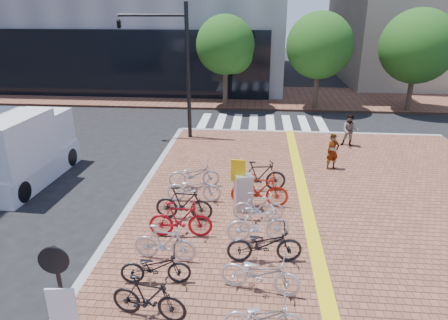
# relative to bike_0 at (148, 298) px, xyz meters

# --- Properties ---
(ground) EXTENTS (120.00, 120.00, 0.00)m
(ground) POSITION_rel_bike_0_xyz_m (1.95, 2.36, -0.67)
(ground) COLOR black
(ground) RESTS_ON ground
(kerb_north) EXTENTS (14.00, 0.25, 0.15)m
(kerb_north) POSITION_rel_bike_0_xyz_m (4.95, 14.36, -0.59)
(kerb_north) COLOR gray
(kerb_north) RESTS_ON ground
(far_sidewalk) EXTENTS (70.00, 8.00, 0.15)m
(far_sidewalk) POSITION_rel_bike_0_xyz_m (1.95, 23.36, -0.59)
(far_sidewalk) COLOR brown
(far_sidewalk) RESTS_ON ground
(crosswalk) EXTENTS (7.50, 4.00, 0.01)m
(crosswalk) POSITION_rel_bike_0_xyz_m (2.45, 16.36, -0.66)
(crosswalk) COLOR silver
(crosswalk) RESTS_ON ground
(street_trees) EXTENTS (16.20, 4.60, 6.35)m
(street_trees) POSITION_rel_bike_0_xyz_m (6.99, 19.81, 3.43)
(street_trees) COLOR #38281E
(street_trees) RESTS_ON far_sidewalk
(bike_0) EXTENTS (1.79, 0.77, 1.04)m
(bike_0) POSITION_rel_bike_0_xyz_m (0.00, 0.00, 0.00)
(bike_0) COLOR black
(bike_0) RESTS_ON sidewalk
(bike_1) EXTENTS (1.78, 0.79, 0.91)m
(bike_1) POSITION_rel_bike_0_xyz_m (-0.15, 1.18, -0.07)
(bike_1) COLOR black
(bike_1) RESTS_ON sidewalk
(bike_2) EXTENTS (1.75, 0.66, 1.03)m
(bike_2) POSITION_rel_bike_0_xyz_m (-0.14, 2.14, -0.00)
(bike_2) COLOR #BCBBC1
(bike_2) RESTS_ON sidewalk
(bike_3) EXTENTS (1.90, 0.65, 1.12)m
(bike_3) POSITION_rel_bike_0_xyz_m (0.06, 3.33, 0.04)
(bike_3) COLOR #A80C18
(bike_3) RESTS_ON sidewalk
(bike_4) EXTENTS (1.87, 0.62, 1.11)m
(bike_4) POSITION_rel_bike_0_xyz_m (-0.03, 4.34, 0.03)
(bike_4) COLOR black
(bike_4) RESTS_ON sidewalk
(bike_5) EXTENTS (1.92, 0.74, 1.00)m
(bike_5) POSITION_rel_bike_0_xyz_m (0.08, 5.63, -0.02)
(bike_5) COLOR silver
(bike_5) RESTS_ON sidewalk
(bike_6) EXTENTS (1.99, 1.01, 1.00)m
(bike_6) POSITION_rel_bike_0_xyz_m (-0.09, 6.80, -0.02)
(bike_6) COLOR #A7A6AB
(bike_6) RESTS_ON sidewalk
(bike_7) EXTENTS (1.65, 0.63, 0.86)m
(bike_7) POSITION_rel_bike_0_xyz_m (2.46, -0.24, -0.09)
(bike_7) COLOR silver
(bike_7) RESTS_ON sidewalk
(bike_8) EXTENTS (2.03, 1.03, 1.02)m
(bike_8) POSITION_rel_bike_0_xyz_m (2.40, 1.09, -0.01)
(bike_8) COLOR silver
(bike_8) RESTS_ON sidewalk
(bike_9) EXTENTS (2.05, 0.90, 1.05)m
(bike_9) POSITION_rel_bike_0_xyz_m (2.50, 2.31, 0.00)
(bike_9) COLOR black
(bike_9) RESTS_ON sidewalk
(bike_10) EXTENTS (1.91, 0.82, 1.11)m
(bike_10) POSITION_rel_bike_0_xyz_m (2.33, 3.27, 0.03)
(bike_10) COLOR silver
(bike_10) RESTS_ON sidewalk
(bike_11) EXTENTS (1.64, 0.52, 0.98)m
(bike_11) POSITION_rel_bike_0_xyz_m (2.32, 4.47, -0.03)
(bike_11) COLOR silver
(bike_11) RESTS_ON sidewalk
(bike_12) EXTENTS (1.98, 0.65, 1.17)m
(bike_12) POSITION_rel_bike_0_xyz_m (2.35, 5.49, 0.07)
(bike_12) COLOR #B11F0C
(bike_12) RESTS_ON sidewalk
(bike_13) EXTENTS (1.99, 0.81, 1.16)m
(bike_13) POSITION_rel_bike_0_xyz_m (2.35, 6.70, 0.06)
(bike_13) COLOR black
(bike_13) RESTS_ON sidewalk
(pedestrian_a) EXTENTS (0.64, 0.53, 1.51)m
(pedestrian_a) POSITION_rel_bike_0_xyz_m (5.35, 9.10, 0.24)
(pedestrian_a) COLOR gray
(pedestrian_a) RESTS_ON sidewalk
(pedestrian_b) EXTENTS (0.90, 0.77, 1.59)m
(pedestrian_b) POSITION_rel_bike_0_xyz_m (6.64, 12.13, 0.27)
(pedestrian_b) COLOR #525768
(pedestrian_b) RESTS_ON sidewalk
(utility_box) EXTENTS (0.66, 0.56, 1.23)m
(utility_box) POSITION_rel_bike_0_xyz_m (1.82, 5.19, 0.10)
(utility_box) COLOR #ADADB2
(utility_box) RESTS_ON sidewalk
(yellow_sign) EXTENTS (0.48, 0.13, 1.77)m
(yellow_sign) POSITION_rel_bike_0_xyz_m (1.63, 5.21, 0.70)
(yellow_sign) COLOR #B7B7BC
(yellow_sign) RESTS_ON sidewalk
(notice_sign) EXTENTS (0.51, 0.13, 2.75)m
(notice_sign) POSITION_rel_bike_0_xyz_m (-1.03, -1.51, 1.22)
(notice_sign) COLOR black
(notice_sign) RESTS_ON sidewalk
(traffic_light_pole) EXTENTS (3.54, 1.36, 6.58)m
(traffic_light_pole) POSITION_rel_bike_0_xyz_m (-2.81, 12.90, 4.02)
(traffic_light_pole) COLOR black
(traffic_light_pole) RESTS_ON sidewalk
(box_truck) EXTENTS (2.34, 5.03, 2.86)m
(box_truck) POSITION_rel_bike_0_xyz_m (-6.89, 7.03, 0.67)
(box_truck) COLOR silver
(box_truck) RESTS_ON ground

